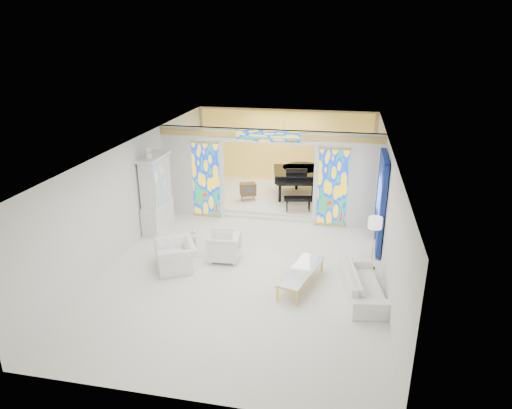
% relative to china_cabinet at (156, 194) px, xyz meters
% --- Properties ---
extents(floor, '(12.00, 12.00, 0.00)m').
position_rel_china_cabinet_xyz_m(floor, '(3.22, -0.60, -1.17)').
color(floor, white).
rests_on(floor, ground).
extents(ceiling, '(7.00, 12.00, 0.02)m').
position_rel_china_cabinet_xyz_m(ceiling, '(3.22, -0.60, 1.83)').
color(ceiling, white).
rests_on(ceiling, wall_back).
extents(wall_back, '(7.00, 0.02, 3.00)m').
position_rel_china_cabinet_xyz_m(wall_back, '(3.22, 5.40, 0.33)').
color(wall_back, silver).
rests_on(wall_back, floor).
extents(wall_front, '(7.00, 0.02, 3.00)m').
position_rel_china_cabinet_xyz_m(wall_front, '(3.22, -6.60, 0.33)').
color(wall_front, silver).
rests_on(wall_front, floor).
extents(wall_left, '(0.02, 12.00, 3.00)m').
position_rel_china_cabinet_xyz_m(wall_left, '(-0.28, -0.60, 0.33)').
color(wall_left, silver).
rests_on(wall_left, floor).
extents(wall_right, '(0.02, 12.00, 3.00)m').
position_rel_china_cabinet_xyz_m(wall_right, '(6.72, -0.60, 0.33)').
color(wall_right, silver).
rests_on(wall_right, floor).
extents(partition_wall, '(7.00, 0.22, 3.00)m').
position_rel_china_cabinet_xyz_m(partition_wall, '(3.22, 1.40, 0.48)').
color(partition_wall, silver).
rests_on(partition_wall, floor).
extents(stained_glass_left, '(0.90, 0.04, 2.40)m').
position_rel_china_cabinet_xyz_m(stained_glass_left, '(1.19, 1.29, 0.13)').
color(stained_glass_left, gold).
rests_on(stained_glass_left, partition_wall).
extents(stained_glass_right, '(0.90, 0.04, 2.40)m').
position_rel_china_cabinet_xyz_m(stained_glass_right, '(5.25, 1.29, 0.13)').
color(stained_glass_right, gold).
rests_on(stained_glass_right, partition_wall).
extents(stained_glass_transom, '(2.00, 0.04, 0.34)m').
position_rel_china_cabinet_xyz_m(stained_glass_transom, '(3.22, 1.29, 1.65)').
color(stained_glass_transom, gold).
rests_on(stained_glass_transom, partition_wall).
extents(alcove_platform, '(6.80, 3.80, 0.18)m').
position_rel_china_cabinet_xyz_m(alcove_platform, '(3.22, 3.50, -1.08)').
color(alcove_platform, white).
rests_on(alcove_platform, floor).
extents(gold_curtain_back, '(6.70, 0.10, 2.90)m').
position_rel_china_cabinet_xyz_m(gold_curtain_back, '(3.22, 5.28, 0.33)').
color(gold_curtain_back, '#EDC452').
rests_on(gold_curtain_back, wall_back).
extents(chandelier, '(0.48, 0.48, 0.30)m').
position_rel_china_cabinet_xyz_m(chandelier, '(3.42, 3.40, 1.38)').
color(chandelier, gold).
rests_on(chandelier, ceiling).
extents(blue_drapes, '(0.14, 1.85, 2.65)m').
position_rel_china_cabinet_xyz_m(blue_drapes, '(6.62, 0.10, 0.41)').
color(blue_drapes, navy).
rests_on(blue_drapes, wall_right).
extents(china_cabinet, '(0.56, 1.46, 2.72)m').
position_rel_china_cabinet_xyz_m(china_cabinet, '(0.00, 0.00, 0.00)').
color(china_cabinet, silver).
rests_on(china_cabinet, floor).
extents(armchair_left, '(1.38, 1.43, 0.72)m').
position_rel_china_cabinet_xyz_m(armchair_left, '(1.43, -2.28, -0.81)').
color(armchair_left, silver).
rests_on(armchair_left, floor).
extents(armchair_right, '(0.92, 0.90, 0.78)m').
position_rel_china_cabinet_xyz_m(armchair_right, '(2.52, -1.56, -0.78)').
color(armchair_right, white).
rests_on(armchair_right, floor).
extents(sofa, '(1.20, 2.25, 0.62)m').
position_rel_china_cabinet_xyz_m(sofa, '(6.17, -2.68, -0.86)').
color(sofa, white).
rests_on(sofa, floor).
extents(side_table, '(0.71, 0.71, 0.67)m').
position_rel_china_cabinet_xyz_m(side_table, '(1.68, -1.47, -0.73)').
color(side_table, silver).
rests_on(side_table, floor).
extents(vase, '(0.19, 0.19, 0.17)m').
position_rel_china_cabinet_xyz_m(vase, '(1.68, -1.47, -0.41)').
color(vase, white).
rests_on(vase, side_table).
extents(coffee_table, '(1.04, 1.95, 0.42)m').
position_rel_china_cabinet_xyz_m(coffee_table, '(4.71, -2.51, -0.79)').
color(coffee_table, white).
rests_on(coffee_table, floor).
extents(floor_lamp, '(0.47, 0.47, 1.44)m').
position_rel_china_cabinet_xyz_m(floor_lamp, '(6.42, -1.31, 0.06)').
color(floor_lamp, gold).
rests_on(floor_lamp, floor).
extents(grand_piano, '(2.04, 3.14, 1.17)m').
position_rel_china_cabinet_xyz_m(grand_piano, '(3.96, 3.66, -0.20)').
color(grand_piano, black).
rests_on(grand_piano, alcove_platform).
extents(tv_console, '(0.64, 0.55, 0.63)m').
position_rel_china_cabinet_xyz_m(tv_console, '(2.28, 2.65, -0.58)').
color(tv_console, '#53361E').
rests_on(tv_console, alcove_platform).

